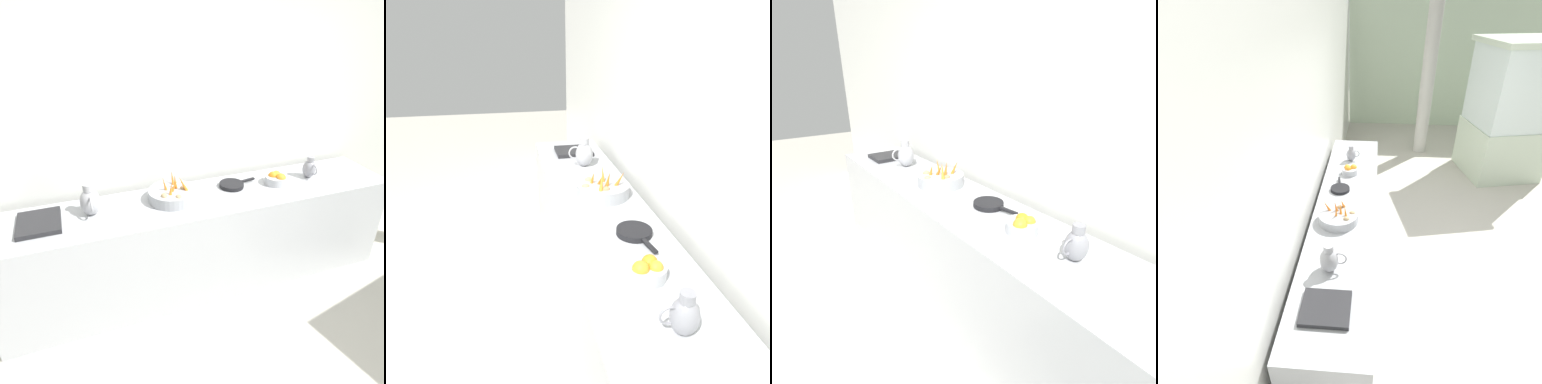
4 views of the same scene
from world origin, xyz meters
TOP-DOWN VIEW (x-y plane):
  - ground_plane at (0.00, 0.00)m, footprint 15.36×15.36m
  - tile_wall_left at (-1.95, 0.30)m, footprint 0.10×8.43m
  - back_wall_green at (2.10, 4.73)m, footprint 8.00×0.10m
  - prep_counter at (-1.53, -0.20)m, footprint 0.62×3.35m
  - vegetable_colander at (-1.58, -0.46)m, footprint 0.38×0.38m
  - orange_bowl at (-1.55, 0.49)m, footprint 0.19×0.19m
  - metal_pitcher_tall at (-1.58, -1.09)m, footprint 0.21×0.15m
  - metal_pitcher_short at (-1.56, 0.83)m, footprint 0.17×0.12m
  - counter_sink_basin at (-1.55, -1.46)m, footprint 0.34×0.30m
  - skillet_on_counter at (-1.62, 0.10)m, footprint 0.21×0.34m
  - glass_block_booth at (0.88, 2.39)m, footprint 1.38×1.32m
  - support_column at (-0.36, 3.16)m, footprint 0.24×0.24m

SIDE VIEW (x-z plane):
  - ground_plane at x=0.00m, z-range 0.00..0.00m
  - prep_counter at x=-1.53m, z-range 0.00..0.88m
  - skillet_on_counter at x=-1.62m, z-range 0.88..0.92m
  - counter_sink_basin at x=-1.55m, z-range 0.88..0.92m
  - orange_bowl at x=-1.55m, z-range 0.87..0.99m
  - vegetable_colander at x=-1.58m, z-range 0.83..1.04m
  - metal_pitcher_short at x=-1.56m, z-range 0.87..1.07m
  - metal_pitcher_tall at x=-1.58m, z-range 0.87..1.12m
  - glass_block_booth at x=0.88m, z-range -0.01..2.15m
  - tile_wall_left at x=-1.95m, z-range 0.00..3.00m
  - back_wall_green at x=2.10m, z-range 0.00..3.00m
  - support_column at x=-0.36m, z-range 0.00..3.00m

